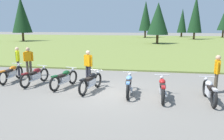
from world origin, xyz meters
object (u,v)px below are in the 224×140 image
motorcycle_black (91,82)px  motorcycle_silver (209,91)px  motorcycle_maroon (35,76)px  rider_with_back_turned (28,60)px  motorcycle_british_green (64,78)px  motorcycle_sky_blue (129,85)px  rider_checking_bike (88,65)px  motorcycle_orange (11,73)px  rider_near_row_end (217,72)px  motorcycle_red (162,88)px  rider_in_hivis_vest (18,60)px

motorcycle_black → motorcycle_silver: bearing=-6.9°
motorcycle_maroon → rider_with_back_turned: (-1.27, 1.66, 0.51)m
motorcycle_british_green → motorcycle_sky_blue: same height
rider_checking_bike → motorcycle_black: bearing=-70.3°
motorcycle_orange → motorcycle_silver: size_ratio=1.00×
motorcycle_british_green → motorcycle_black: 1.45m
rider_near_row_end → motorcycle_british_green: bearing=-177.8°
rider_checking_bike → rider_with_back_turned: size_ratio=1.00×
motorcycle_red → motorcycle_silver: 1.79m
motorcycle_maroon → motorcycle_silver: 8.01m
motorcycle_silver → rider_checking_bike: 5.77m
motorcycle_silver → rider_with_back_turned: rider_with_back_turned is taller
motorcycle_maroon → motorcycle_sky_blue: size_ratio=0.99×
motorcycle_red → rider_with_back_turned: size_ratio=1.26×
motorcycle_red → rider_with_back_turned: bearing=158.7°
motorcycle_red → rider_checking_bike: size_ratio=1.26×
motorcycle_maroon → rider_near_row_end: rider_near_row_end is taller
motorcycle_orange → rider_near_row_end: (10.02, -0.36, 0.51)m
rider_near_row_end → rider_with_back_turned: (-9.75, 1.66, 0.00)m
motorcycle_red → rider_in_hivis_vest: rider_in_hivis_vest is taller
motorcycle_maroon → rider_in_hivis_vest: size_ratio=1.24×
motorcycle_maroon → motorcycle_orange: bearing=166.7°
motorcycle_red → rider_near_row_end: rider_near_row_end is taller
rider_with_back_turned → motorcycle_orange: bearing=-101.8°
motorcycle_maroon → rider_in_hivis_vest: bearing=139.2°
motorcycle_british_green → rider_with_back_turned: rider_with_back_turned is taller
motorcycle_black → rider_in_hivis_vest: rider_in_hivis_vest is taller
rider_checking_bike → rider_in_hivis_vest: 4.56m
motorcycle_red → rider_checking_bike: 4.14m
motorcycle_red → rider_near_row_end: (2.35, 1.23, 0.51)m
motorcycle_black → rider_near_row_end: (5.45, 0.65, 0.51)m
motorcycle_black → rider_checking_bike: rider_checking_bike is taller
motorcycle_sky_blue → rider_near_row_end: 3.86m
motorcycle_maroon → motorcycle_sky_blue: (4.76, -0.88, 0.00)m
rider_with_back_turned → rider_in_hivis_vest: 0.67m
motorcycle_black → motorcycle_sky_blue: (1.73, -0.22, 0.00)m
motorcycle_orange → rider_checking_bike: (4.07, 0.38, 0.51)m
motorcycle_maroon → motorcycle_black: 3.10m
motorcycle_maroon → rider_checking_bike: 2.69m
motorcycle_sky_blue → rider_with_back_turned: bearing=157.1°
motorcycle_red → motorcycle_british_green: bearing=168.0°
motorcycle_black → motorcycle_sky_blue: 1.74m
motorcycle_silver → rider_in_hivis_vest: 10.29m
motorcycle_british_green → motorcycle_red: same height
motorcycle_maroon → motorcycle_red: size_ratio=0.99×
motorcycle_maroon → motorcycle_silver: size_ratio=0.99×
motorcycle_black → motorcycle_silver: same height
motorcycle_black → motorcycle_sky_blue: same height
motorcycle_sky_blue → rider_in_hivis_vest: bearing=159.1°
motorcycle_red → rider_in_hivis_vest: 8.59m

